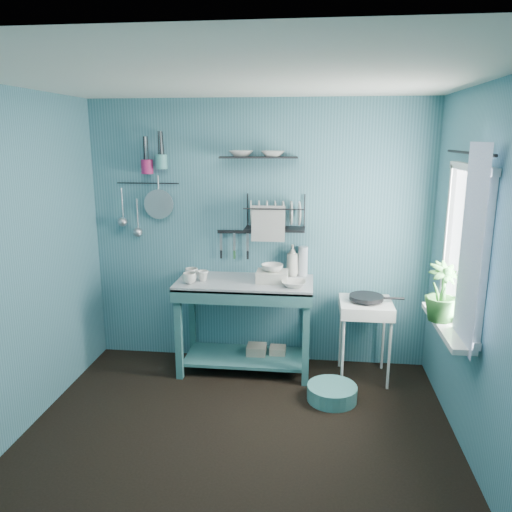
# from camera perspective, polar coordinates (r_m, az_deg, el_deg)

# --- Properties ---
(floor) EXTENTS (3.20, 3.20, 0.00)m
(floor) POSITION_cam_1_polar(r_m,az_deg,el_deg) (3.82, -2.36, -20.89)
(floor) COLOR black
(floor) RESTS_ON ground
(ceiling) EXTENTS (3.20, 3.20, 0.00)m
(ceiling) POSITION_cam_1_polar(r_m,az_deg,el_deg) (3.17, -2.82, 19.68)
(ceiling) COLOR silver
(ceiling) RESTS_ON ground
(wall_back) EXTENTS (3.20, 0.00, 3.20)m
(wall_back) POSITION_cam_1_polar(r_m,az_deg,el_deg) (4.73, 0.30, 2.43)
(wall_back) COLOR #3D707D
(wall_back) RESTS_ON ground
(wall_front) EXTENTS (3.20, 0.00, 3.20)m
(wall_front) POSITION_cam_1_polar(r_m,az_deg,el_deg) (1.92, -9.90, -14.91)
(wall_front) COLOR #3D707D
(wall_front) RESTS_ON ground
(wall_left) EXTENTS (0.00, 3.00, 3.00)m
(wall_left) POSITION_cam_1_polar(r_m,az_deg,el_deg) (3.87, -26.69, -1.54)
(wall_left) COLOR #3D707D
(wall_left) RESTS_ON ground
(wall_right) EXTENTS (0.00, 3.00, 3.00)m
(wall_right) POSITION_cam_1_polar(r_m,az_deg,el_deg) (3.42, 24.97, -3.17)
(wall_right) COLOR #3D707D
(wall_right) RESTS_ON ground
(work_counter) EXTENTS (1.32, 0.79, 0.88)m
(work_counter) POSITION_cam_1_polar(r_m,az_deg,el_deg) (4.71, -1.22, -7.91)
(work_counter) COLOR #316666
(work_counter) RESTS_ON floor
(mug_left) EXTENTS (0.12, 0.12, 0.10)m
(mug_left) POSITION_cam_1_polar(r_m,az_deg,el_deg) (4.49, -7.62, -2.53)
(mug_left) COLOR beige
(mug_left) RESTS_ON work_counter
(mug_mid) EXTENTS (0.14, 0.14, 0.09)m
(mug_mid) POSITION_cam_1_polar(r_m,az_deg,el_deg) (4.56, -6.09, -2.26)
(mug_mid) COLOR beige
(mug_mid) RESTS_ON work_counter
(mug_right) EXTENTS (0.17, 0.17, 0.10)m
(mug_right) POSITION_cam_1_polar(r_m,az_deg,el_deg) (4.65, -7.38, -1.98)
(mug_right) COLOR beige
(mug_right) RESTS_ON work_counter
(wash_tub) EXTENTS (0.28, 0.22, 0.10)m
(wash_tub) POSITION_cam_1_polar(r_m,az_deg,el_deg) (4.51, 1.86, -2.34)
(wash_tub) COLOR beige
(wash_tub) RESTS_ON work_counter
(tub_bowl) EXTENTS (0.20, 0.19, 0.06)m
(tub_bowl) POSITION_cam_1_polar(r_m,az_deg,el_deg) (4.49, 1.87, -1.35)
(tub_bowl) COLOR beige
(tub_bowl) RESTS_ON wash_tub
(soap_bottle) EXTENTS (0.11, 0.12, 0.30)m
(soap_bottle) POSITION_cam_1_polar(r_m,az_deg,el_deg) (4.69, 4.17, -0.50)
(soap_bottle) COLOR beige
(soap_bottle) RESTS_ON work_counter
(water_bottle) EXTENTS (0.09, 0.09, 0.28)m
(water_bottle) POSITION_cam_1_polar(r_m,az_deg,el_deg) (4.70, 5.39, -0.59)
(water_bottle) COLOR #B3BCC7
(water_bottle) RESTS_ON work_counter
(counter_bowl) EXTENTS (0.22, 0.22, 0.05)m
(counter_bowl) POSITION_cam_1_polar(r_m,az_deg,el_deg) (4.38, 4.33, -3.17)
(counter_bowl) COLOR beige
(counter_bowl) RESTS_ON work_counter
(hotplate_stand) EXTENTS (0.53, 0.53, 0.73)m
(hotplate_stand) POSITION_cam_1_polar(r_m,az_deg,el_deg) (4.68, 12.24, -9.34)
(hotplate_stand) COLOR white
(hotplate_stand) RESTS_ON floor
(frying_pan) EXTENTS (0.30, 0.30, 0.03)m
(frying_pan) POSITION_cam_1_polar(r_m,az_deg,el_deg) (4.54, 12.49, -4.64)
(frying_pan) COLOR black
(frying_pan) RESTS_ON hotplate_stand
(knife_strip) EXTENTS (0.32, 0.04, 0.03)m
(knife_strip) POSITION_cam_1_polar(r_m,az_deg,el_deg) (4.72, -2.50, 2.78)
(knife_strip) COLOR black
(knife_strip) RESTS_ON wall_back
(dish_rack) EXTENTS (0.57, 0.28, 0.32)m
(dish_rack) POSITION_cam_1_polar(r_m,az_deg,el_deg) (4.55, 2.18, 4.96)
(dish_rack) COLOR black
(dish_rack) RESTS_ON wall_back
(upper_shelf) EXTENTS (0.72, 0.26, 0.02)m
(upper_shelf) POSITION_cam_1_polar(r_m,az_deg,el_deg) (4.55, 0.26, 11.21)
(upper_shelf) COLOR black
(upper_shelf) RESTS_ON wall_back
(shelf_bowl_left) EXTENTS (0.23, 0.23, 0.05)m
(shelf_bowl_left) POSITION_cam_1_polar(r_m,az_deg,el_deg) (4.56, -1.72, 12.44)
(shelf_bowl_left) COLOR beige
(shelf_bowl_left) RESTS_ON upper_shelf
(shelf_bowl_right) EXTENTS (0.23, 0.23, 0.05)m
(shelf_bowl_right) POSITION_cam_1_polar(r_m,az_deg,el_deg) (4.53, 1.94, 12.54)
(shelf_bowl_right) COLOR beige
(shelf_bowl_right) RESTS_ON upper_shelf
(utensil_cup_magenta) EXTENTS (0.11, 0.11, 0.13)m
(utensil_cup_magenta) POSITION_cam_1_polar(r_m,az_deg,el_deg) (4.80, -12.34, 9.94)
(utensil_cup_magenta) COLOR #9C1C52
(utensil_cup_magenta) RESTS_ON wall_back
(utensil_cup_teal) EXTENTS (0.11, 0.11, 0.13)m
(utensil_cup_teal) POSITION_cam_1_polar(r_m,az_deg,el_deg) (4.75, -10.77, 10.54)
(utensil_cup_teal) COLOR teal
(utensil_cup_teal) RESTS_ON wall_back
(colander) EXTENTS (0.28, 0.03, 0.28)m
(colander) POSITION_cam_1_polar(r_m,az_deg,el_deg) (4.83, -11.05, 5.83)
(colander) COLOR #9FA2A7
(colander) RESTS_ON wall_back
(ladle_outer) EXTENTS (0.01, 0.01, 0.30)m
(ladle_outer) POSITION_cam_1_polar(r_m,az_deg,el_deg) (4.96, -15.04, 5.76)
(ladle_outer) COLOR #9FA2A7
(ladle_outer) RESTS_ON wall_back
(ladle_inner) EXTENTS (0.01, 0.01, 0.30)m
(ladle_inner) POSITION_cam_1_polar(r_m,az_deg,el_deg) (4.92, -13.41, 4.65)
(ladle_inner) COLOR #9FA2A7
(ladle_inner) RESTS_ON wall_back
(hook_rail) EXTENTS (0.60, 0.01, 0.01)m
(hook_rail) POSITION_cam_1_polar(r_m,az_deg,el_deg) (4.86, -12.26, 8.14)
(hook_rail) COLOR black
(hook_rail) RESTS_ON wall_back
(window_glass) EXTENTS (0.00, 1.10, 1.10)m
(window_glass) POSITION_cam_1_polar(r_m,az_deg,el_deg) (3.80, 22.91, 0.92)
(window_glass) COLOR white
(window_glass) RESTS_ON wall_right
(windowsill) EXTENTS (0.16, 0.95, 0.04)m
(windowsill) POSITION_cam_1_polar(r_m,az_deg,el_deg) (3.94, 20.93, -7.45)
(windowsill) COLOR white
(windowsill) RESTS_ON wall_right
(curtain) EXTENTS (0.00, 1.35, 1.35)m
(curtain) POSITION_cam_1_polar(r_m,az_deg,el_deg) (3.49, 23.30, 0.69)
(curtain) COLOR white
(curtain) RESTS_ON wall_right
(curtain_rod) EXTENTS (0.02, 1.05, 0.02)m
(curtain_rod) POSITION_cam_1_polar(r_m,az_deg,el_deg) (3.71, 23.16, 10.78)
(curtain_rod) COLOR black
(curtain_rod) RESTS_ON wall_right
(potted_plant) EXTENTS (0.32, 0.32, 0.44)m
(potted_plant) POSITION_cam_1_polar(r_m,az_deg,el_deg) (3.90, 20.47, -3.89)
(potted_plant) COLOR #2C692A
(potted_plant) RESTS_ON windowsill
(storage_tin_large) EXTENTS (0.18, 0.18, 0.22)m
(storage_tin_large) POSITION_cam_1_polar(r_m,az_deg,el_deg) (4.87, 0.06, -11.35)
(storage_tin_large) COLOR gray
(storage_tin_large) RESTS_ON floor
(storage_tin_small) EXTENTS (0.15, 0.15, 0.20)m
(storage_tin_small) POSITION_cam_1_polar(r_m,az_deg,el_deg) (4.89, 2.48, -11.42)
(storage_tin_small) COLOR gray
(storage_tin_small) RESTS_ON floor
(floor_basin) EXTENTS (0.42, 0.42, 0.13)m
(floor_basin) POSITION_cam_1_polar(r_m,az_deg,el_deg) (4.38, 8.68, -15.20)
(floor_basin) COLOR teal
(floor_basin) RESTS_ON floor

